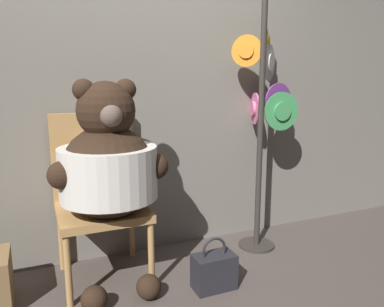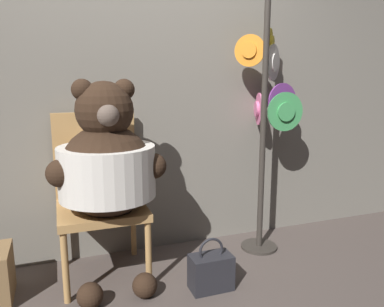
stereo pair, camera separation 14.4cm
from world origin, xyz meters
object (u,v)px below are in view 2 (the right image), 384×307
at_px(handbag_on_ground, 211,271).
at_px(teddy_bear, 107,166).
at_px(hat_display_rack, 268,115).
at_px(chair, 99,190).

bearing_deg(handbag_on_ground, teddy_bear, 151.78).
bearing_deg(hat_display_rack, teddy_bear, -172.73).
bearing_deg(chair, teddy_bear, -78.94).
height_order(teddy_bear, handbag_on_ground, teddy_bear).
relative_size(teddy_bear, handbag_on_ground, 3.82).
bearing_deg(teddy_bear, chair, 101.06).
xyz_separation_m(chair, handbag_on_ground, (0.61, -0.50, -0.45)).
xyz_separation_m(teddy_bear, hat_display_rack, (1.22, 0.16, 0.26)).
xyz_separation_m(chair, hat_display_rack, (1.26, -0.03, 0.47)).
xyz_separation_m(hat_display_rack, handbag_on_ground, (-0.65, -0.46, -0.92)).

